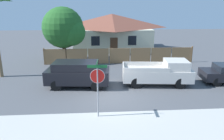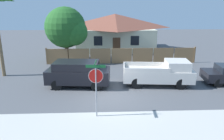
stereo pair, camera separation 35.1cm
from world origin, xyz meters
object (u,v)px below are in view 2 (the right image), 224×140
at_px(oak_tree, 67,29).
at_px(stop_sign, 96,80).
at_px(orange_pickup, 160,73).
at_px(red_suv, 78,73).
at_px(house, 115,31).

relative_size(oak_tree, stop_sign, 1.85).
distance_m(orange_pickup, stop_sign, 6.51).
distance_m(red_suv, stop_sign, 4.86).
height_order(house, stop_sign, house).
height_order(red_suv, orange_pickup, orange_pickup).
relative_size(red_suv, stop_sign, 1.53).
relative_size(oak_tree, orange_pickup, 1.09).
height_order(house, orange_pickup, house).
bearing_deg(orange_pickup, red_suv, -174.99).
bearing_deg(oak_tree, house, 51.46).
bearing_deg(stop_sign, red_suv, 111.47).
bearing_deg(orange_pickup, house, 105.50).
xyz_separation_m(house, orange_pickup, (2.53, -13.96, -1.47)).
relative_size(orange_pickup, stop_sign, 1.71).
distance_m(oak_tree, orange_pickup, 11.02).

